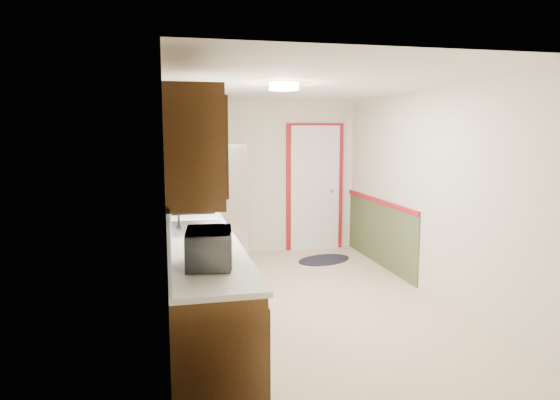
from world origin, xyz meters
TOP-DOWN VIEW (x-y plane):
  - room_shell at (0.00, 0.00)m, footprint 3.20×5.20m
  - kitchen_run at (-1.24, -0.29)m, footprint 0.63×4.00m
  - back_wall_trim at (0.99, 2.21)m, footprint 1.12×2.30m
  - ceiling_fixture at (-0.30, -0.20)m, footprint 0.30×0.30m
  - microwave at (-1.20, -1.61)m, footprint 0.32×0.51m
  - refrigerator at (-0.81, 1.75)m, footprint 0.79×0.76m
  - rug at (0.78, 1.72)m, footprint 1.02×0.86m
  - cooktop at (-1.19, 0.99)m, footprint 0.52×0.62m

SIDE VIEW (x-z plane):
  - rug at x=0.78m, z-range 0.00..0.01m
  - kitchen_run at x=-1.24m, z-range -0.29..1.91m
  - refrigerator at x=-0.81m, z-range 0.00..1.75m
  - back_wall_trim at x=0.99m, z-range -0.15..1.93m
  - cooktop at x=-1.19m, z-range 0.94..0.96m
  - microwave at x=-1.20m, z-range 0.94..1.27m
  - room_shell at x=0.00m, z-range -0.06..2.46m
  - ceiling_fixture at x=-0.30m, z-range 2.33..2.39m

